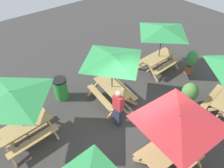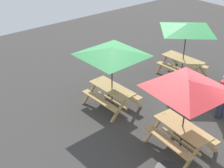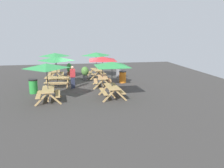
% 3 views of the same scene
% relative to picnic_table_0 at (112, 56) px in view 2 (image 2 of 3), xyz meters
% --- Properties ---
extents(ground_plane, '(25.81, 25.81, 0.00)m').
position_rel_picnic_table_0_xyz_m(ground_plane, '(-3.34, -1.95, -1.99)').
color(ground_plane, '#3D3A38').
rests_on(ground_plane, ground).
extents(picnic_table_0, '(2.82, 2.82, 2.34)m').
position_rel_picnic_table_0_xyz_m(picnic_table_0, '(0.00, 0.00, 0.00)').
color(picnic_table_0, tan).
rests_on(picnic_table_0, ground).
extents(picnic_table_3, '(2.12, 2.12, 2.34)m').
position_rel_picnic_table_0_xyz_m(picnic_table_3, '(0.02, -3.90, 0.00)').
color(picnic_table_3, tan).
rests_on(picnic_table_3, ground).
extents(picnic_table_4, '(2.82, 2.82, 2.34)m').
position_rel_picnic_table_0_xyz_m(picnic_table_4, '(-3.08, -0.18, 0.00)').
color(picnic_table_4, tan).
rests_on(picnic_table_4, ground).
extents(person_standing, '(0.27, 0.39, 1.67)m').
position_rel_picnic_table_0_xyz_m(person_standing, '(-2.90, -2.43, -1.10)').
color(person_standing, '#2D334C').
rests_on(person_standing, ground).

